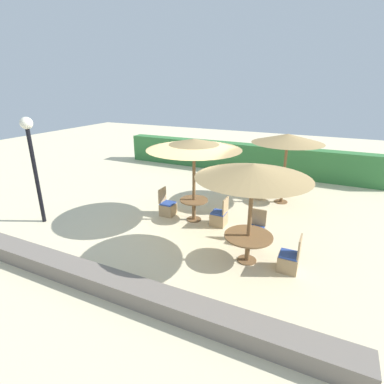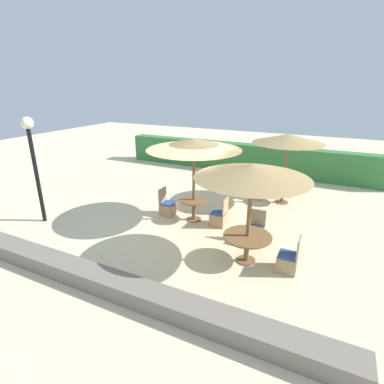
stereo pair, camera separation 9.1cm
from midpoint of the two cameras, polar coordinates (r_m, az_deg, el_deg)
The scene contains 16 objects.
ground_plane at distance 9.58m, azimuth -1.31°, elevation -6.17°, with size 40.00×40.00×0.00m, color beige.
hedge_row at distance 15.37m, azimuth 10.40°, elevation 6.40°, with size 13.00×0.70×1.40m, color #387A3D.
stone_border at distance 6.95m, azimuth -15.52°, elevation -16.29°, with size 10.00×0.56×0.38m, color slate.
lamp_post at distance 10.24m, azimuth -27.96°, elevation 7.15°, with size 0.36×0.36×3.32m.
parasol_front_right at distance 6.92m, azimuth 11.75°, elevation 3.84°, with size 2.68×2.68×2.52m.
round_table_front_right at distance 7.59m, azimuth 10.82°, elevation -9.02°, with size 1.19×1.19×0.72m.
patio_chair_front_right_north at distance 8.63m, azimuth 12.18°, elevation -7.81°, with size 0.46×0.46×0.93m.
patio_chair_front_right_east at distance 7.63m, azimuth 18.17°, elevation -12.41°, with size 0.46×0.46×0.93m.
parasol_center at distance 9.11m, azimuth 0.67°, elevation 9.06°, with size 2.91×2.91×2.67m.
round_table_center at distance 9.68m, azimuth 0.62°, elevation -2.46°, with size 0.90×0.90×0.71m.
patio_chair_center_east at distance 9.47m, azimuth 5.45°, elevation -4.84°, with size 0.46×0.46×0.93m.
patio_chair_center_west at distance 10.18m, azimuth -4.41°, elevation -2.97°, with size 0.46×0.46×0.93m.
parasol_back_right at distance 11.17m, azimuth 18.12°, elevation 9.58°, with size 2.51×2.51×2.57m.
round_table_back_right at distance 11.61m, azimuth 17.16°, elevation 0.63°, with size 0.99×0.99×0.72m.
patio_chair_back_right_north at distance 12.57m, azimuth 17.83°, elevation 0.62°, with size 0.46×0.46×0.93m.
patio_chair_back_right_west at distance 11.92m, azimuth 12.53°, elevation 0.08°, with size 0.46×0.46×0.93m.
Camera 2 is at (4.00, -7.61, 4.22)m, focal length 28.00 mm.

